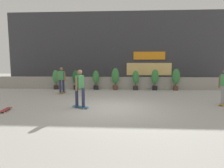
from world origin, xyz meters
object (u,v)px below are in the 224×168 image
skater_foreground (62,79)px  potted_plant_2 (96,79)px  potted_plant_3 (115,77)px  potted_plant_0 (56,78)px  skateboard_near_camera (6,110)px  skater_far_left (80,87)px  potted_plant_6 (176,78)px  potted_plant_5 (155,78)px  potted_plant_4 (136,79)px  potted_plant_1 (76,78)px

skater_foreground → potted_plant_2: bearing=43.6°
potted_plant_2 → potted_plant_3: 1.43m
potted_plant_0 → skateboard_near_camera: 6.39m
skater_far_left → potted_plant_6: bearing=44.9°
potted_plant_0 → skater_far_left: bearing=-61.2°
potted_plant_5 → skater_foreground: 6.53m
potted_plant_6 → potted_plant_5: bearing=-180.0°
potted_plant_3 → potted_plant_6: potted_plant_3 is taller
potted_plant_4 → skater_foreground: (-4.87, -1.86, 0.12)m
skater_far_left → potted_plant_1: bearing=105.8°
skater_foreground → potted_plant_5: bearing=16.6°
potted_plant_6 → skater_foreground: skater_foreground is taller
skater_far_left → skateboard_near_camera: skater_far_left is taller
potted_plant_4 → skater_foreground: bearing=-159.1°
potted_plant_6 → skater_foreground: 7.96m
skater_foreground → potted_plant_6: bearing=13.5°
potted_plant_4 → potted_plant_5: bearing=0.0°
potted_plant_1 → potted_plant_5: 5.81m
skater_far_left → skater_foreground: size_ratio=1.00×
potted_plant_1 → skater_foreground: (-0.45, -1.86, 0.12)m
potted_plant_0 → potted_plant_1: bearing=0.0°
potted_plant_6 → potted_plant_3: bearing=180.0°
potted_plant_3 → skater_foreground: skater_foreground is taller
potted_plant_2 → potted_plant_5: 4.30m
potted_plant_5 → potted_plant_6: (1.49, 0.00, 0.03)m
potted_plant_0 → potted_plant_6: potted_plant_6 is taller
potted_plant_2 → potted_plant_0: bearing=180.0°
potted_plant_2 → potted_plant_1: bearing=180.0°
potted_plant_1 → potted_plant_3: bearing=0.0°
potted_plant_2 → potted_plant_4: 2.91m
potted_plant_4 → potted_plant_6: 2.88m
skateboard_near_camera → potted_plant_4: bearing=47.5°
potted_plant_3 → skater_foreground: 3.86m
potted_plant_2 → skater_foreground: skater_foreground is taller
potted_plant_4 → skater_far_left: size_ratio=0.84×
potted_plant_1 → skater_foreground: size_ratio=0.84×
potted_plant_2 → skater_far_left: (0.10, -5.67, 0.13)m
potted_plant_1 → potted_plant_2: potted_plant_1 is taller
potted_plant_1 → skateboard_near_camera: size_ratio=1.75×
skater_far_left → potted_plant_4: bearing=63.6°
potted_plant_6 → skateboard_near_camera: 10.79m
potted_plant_2 → potted_plant_5: bearing=-0.0°
potted_plant_1 → skateboard_near_camera: bearing=-102.4°
potted_plant_0 → potted_plant_2: 3.01m
skateboard_near_camera → skater_far_left: bearing=12.8°
potted_plant_5 → skateboard_near_camera: potted_plant_5 is taller
potted_plant_1 → potted_plant_2: 1.51m
potted_plant_0 → skateboard_near_camera: (0.11, -6.34, -0.77)m
potted_plant_0 → potted_plant_4: potted_plant_0 is taller
potted_plant_1 → potted_plant_2: bearing=0.0°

